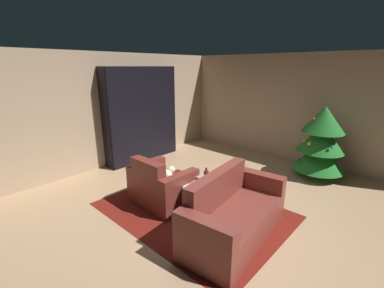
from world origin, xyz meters
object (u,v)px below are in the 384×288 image
(armchair_red, at_px, (161,187))
(book_stack_on_table, at_px, (203,181))
(bottle_on_table, at_px, (206,176))
(coffee_table, at_px, (204,189))
(couch_red, at_px, (233,216))
(decorated_tree, at_px, (321,141))
(bookshelf_unit, at_px, (146,114))

(armchair_red, xyz_separation_m, book_stack_on_table, (0.69, 0.25, 0.24))
(armchair_red, height_order, book_stack_on_table, armchair_red)
(book_stack_on_table, height_order, bottle_on_table, bottle_on_table)
(armchair_red, bearing_deg, coffee_table, 17.97)
(couch_red, height_order, bottle_on_table, couch_red)
(book_stack_on_table, distance_m, bottle_on_table, 0.15)
(armchair_red, bearing_deg, couch_red, 3.29)
(bottle_on_table, relative_size, decorated_tree, 0.15)
(bookshelf_unit, xyz_separation_m, coffee_table, (2.74, -1.04, -0.70))
(armchair_red, xyz_separation_m, couch_red, (1.37, 0.08, 0.01))
(coffee_table, bearing_deg, decorated_tree, 73.39)
(couch_red, xyz_separation_m, decorated_tree, (0.17, 2.85, 0.46))
(couch_red, relative_size, decorated_tree, 1.22)
(bookshelf_unit, xyz_separation_m, armchair_red, (2.01, -1.28, -0.82))
(couch_red, height_order, book_stack_on_table, couch_red)
(coffee_table, height_order, book_stack_on_table, book_stack_on_table)
(couch_red, xyz_separation_m, bottle_on_table, (-0.73, 0.31, 0.26))
(coffee_table, xyz_separation_m, book_stack_on_table, (-0.05, 0.01, 0.12))
(bookshelf_unit, height_order, bottle_on_table, bookshelf_unit)
(armchair_red, relative_size, couch_red, 0.55)
(bottle_on_table, distance_m, decorated_tree, 2.70)
(armchair_red, height_order, coffee_table, armchair_red)
(bookshelf_unit, height_order, coffee_table, bookshelf_unit)
(bookshelf_unit, distance_m, armchair_red, 2.52)
(bottle_on_table, bearing_deg, decorated_tree, 70.50)
(couch_red, height_order, coffee_table, couch_red)
(armchair_red, xyz_separation_m, bottle_on_table, (0.64, 0.39, 0.26))
(bookshelf_unit, distance_m, coffee_table, 3.01)
(decorated_tree, bearing_deg, coffee_table, -106.61)
(bottle_on_table, bearing_deg, book_stack_on_table, -71.33)
(couch_red, distance_m, bottle_on_table, 0.84)
(coffee_table, relative_size, book_stack_on_table, 2.95)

